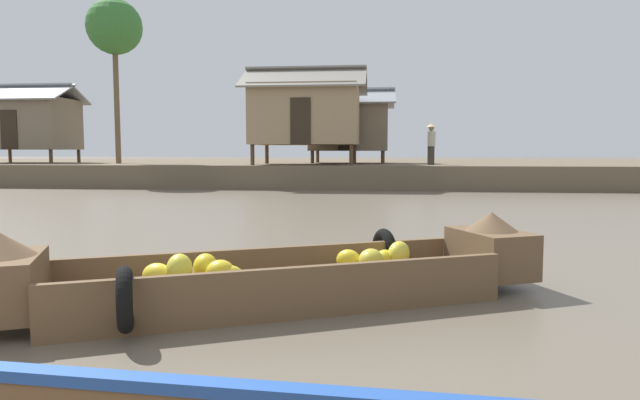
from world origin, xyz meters
TOP-DOWN VIEW (x-y plane):
  - ground_plane at (0.00, 10.00)m, footprint 300.00×300.00m
  - riverbank_strip at (0.00, 29.97)m, footprint 160.00×20.00m
  - banana_boat at (1.24, 4.41)m, footprint 5.21×3.01m
  - stilt_house_left at (-14.69, 24.45)m, footprint 4.80×3.26m
  - stilt_house_mid_left at (-0.84, 22.29)m, footprint 5.04×3.76m
  - stilt_house_mid_right at (0.78, 25.56)m, footprint 4.32×3.12m
  - palm_tree_near at (-9.64, 23.39)m, footprint 2.45×2.45m
  - vendor_person at (4.29, 21.88)m, footprint 0.44×0.44m

SIDE VIEW (x-z plane):
  - ground_plane at x=0.00m, z-range 0.00..0.00m
  - banana_boat at x=1.24m, z-range -0.13..0.68m
  - riverbank_strip at x=0.00m, z-range 0.00..0.93m
  - vendor_person at x=4.29m, z-range 1.02..2.68m
  - stilt_house_mid_right at x=0.78m, z-range 0.95..4.48m
  - stilt_house_left at x=-14.69m, z-range 0.97..4.75m
  - stilt_house_mid_left at x=-0.84m, z-range 1.00..5.06m
  - palm_tree_near at x=-9.64m, z-range 3.30..10.65m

